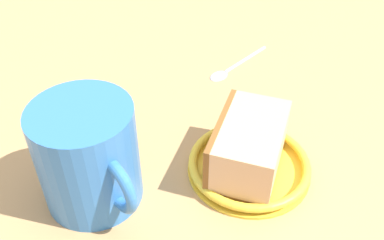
{
  "coord_description": "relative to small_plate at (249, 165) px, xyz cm",
  "views": [
    {
      "loc": [
        -31.65,
        17.99,
        34.54
      ],
      "look_at": [
        2.31,
        1.95,
        3.0
      ],
      "focal_mm": 40.66,
      "sensor_mm": 36.0,
      "label": 1
    }
  ],
  "objects": [
    {
      "name": "ground_plane",
      "position": [
        4.79,
        1.49,
        -2.67
      ],
      "size": [
        147.6,
        147.6,
        3.77
      ],
      "primitive_type": "cube",
      "color": "tan"
    },
    {
      "name": "small_plate",
      "position": [
        0.0,
        0.0,
        0.0
      ],
      "size": [
        13.21,
        13.21,
        1.58
      ],
      "color": "yellow",
      "rests_on": "ground_plane"
    },
    {
      "name": "cake_slice",
      "position": [
        0.19,
        0.2,
        2.78
      ],
      "size": [
        12.23,
        12.1,
        5.77
      ],
      "color": "brown",
      "rests_on": "small_plate"
    },
    {
      "name": "tea_mug",
      "position": [
        3.79,
        15.81,
        4.73
      ],
      "size": [
        12.45,
        9.67,
        10.88
      ],
      "color": "#3372BF",
      "rests_on": "ground_plane"
    },
    {
      "name": "teaspoon",
      "position": [
        18.09,
        -7.44,
        -0.44
      ],
      "size": [
        5.63,
        11.95,
        0.8
      ],
      "color": "silver",
      "rests_on": "ground_plane"
    }
  ]
}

